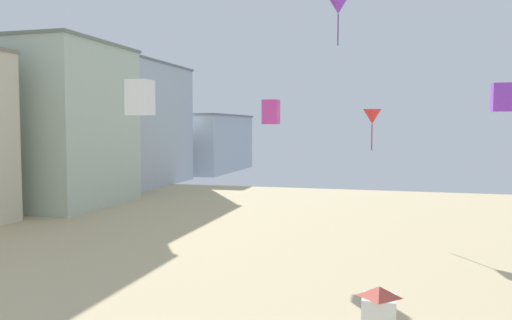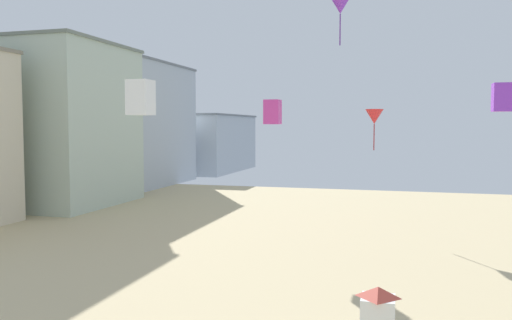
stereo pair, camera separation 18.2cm
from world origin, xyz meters
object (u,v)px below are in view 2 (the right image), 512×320
at_px(kite_purple_delta_2, 340,5).
at_px(kite_purple_box, 502,97).
at_px(kite_red_delta, 374,117).
at_px(kite_white_box, 141,98).
at_px(lifeguard_stand, 378,308).
at_px(kite_magenta_box, 273,112).

bearing_deg(kite_purple_delta_2, kite_purple_box, -64.74).
bearing_deg(kite_purple_box, kite_purple_delta_2, 115.26).
distance_m(kite_purple_box, kite_red_delta, 20.10).
distance_m(kite_purple_delta_2, kite_red_delta, 9.08).
relative_size(kite_purple_delta_2, kite_white_box, 2.33).
bearing_deg(lifeguard_stand, kite_purple_delta_2, 92.96).
xyz_separation_m(lifeguard_stand, kite_purple_box, (4.53, 5.54, 7.17)).
bearing_deg(kite_magenta_box, lifeguard_stand, -65.75).
distance_m(kite_purple_delta_2, kite_white_box, 21.99).
xyz_separation_m(kite_magenta_box, kite_purple_delta_2, (3.89, 6.08, 8.40)).
relative_size(lifeguard_stand, kite_white_box, 1.57).
bearing_deg(kite_red_delta, kite_magenta_box, -132.83).
distance_m(lifeguard_stand, kite_red_delta, 25.69).
height_order(kite_magenta_box, kite_purple_delta_2, kite_purple_delta_2).
distance_m(kite_magenta_box, kite_red_delta, 9.63).
xyz_separation_m(kite_white_box, kite_red_delta, (9.61, 20.21, -0.57)).
distance_m(kite_magenta_box, kite_white_box, 13.51).
relative_size(lifeguard_stand, kite_purple_delta_2, 0.67).
xyz_separation_m(kite_white_box, kite_purple_box, (15.56, 1.01, -0.17)).
bearing_deg(kite_magenta_box, kite_white_box, -103.11).
xyz_separation_m(kite_purple_box, kite_red_delta, (-5.95, 19.20, -0.40)).
xyz_separation_m(lifeguard_stand, kite_magenta_box, (-7.96, 17.68, 7.00)).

